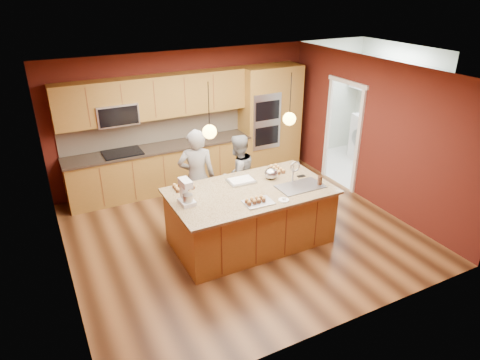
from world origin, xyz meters
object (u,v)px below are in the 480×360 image
stand_mixer (186,193)px  mixing_bowl (271,174)px  island (251,215)px  person_right (238,175)px  person_left (197,178)px

stand_mixer → mixing_bowl: stand_mixer is taller
mixing_bowl → island: bearing=-155.1°
person_right → mixing_bowl: bearing=93.6°
person_left → person_right: 0.79m
person_right → stand_mixer: person_right is taller
island → stand_mixer: bearing=177.7°
person_left → person_right: bearing=-160.7°
person_right → stand_mixer: 1.64m
person_left → person_right: person_left is taller
mixing_bowl → stand_mixer: bearing=-173.3°
mixing_bowl → person_right: bearing=107.7°
person_left → mixing_bowl: size_ratio=7.62×
mixing_bowl → person_left: bearing=143.9°
island → mixing_bowl: bearing=24.9°
stand_mixer → person_right: bearing=32.3°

